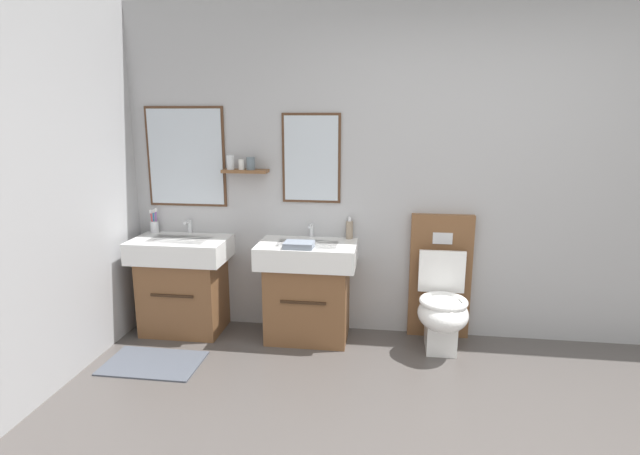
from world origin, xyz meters
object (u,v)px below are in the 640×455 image
Objects in this scene: toothbrush_cup at (154,226)px; soap_dispenser at (349,229)px; vanity_sink_left at (183,282)px; folded_hand_towel at (299,245)px; vanity_sink_right at (308,287)px; toilet at (441,299)px.

soap_dispenser is at bearing 0.36° from toothbrush_cup.
folded_hand_towel is at bearing -8.59° from vanity_sink_left.
toilet is at bearing 0.57° from vanity_sink_right.
vanity_sink_right is 0.57m from soap_dispenser.
vanity_sink_right is 0.42m from folded_hand_towel.
soap_dispenser is at bearing 30.32° from vanity_sink_right.
vanity_sink_right is at bearing -149.68° from soap_dispenser.
toilet is 2.42m from toothbrush_cup.
vanity_sink_right is 1.04m from toilet.
toothbrush_cup is 1.17× the size of soap_dispenser.
vanity_sink_left is 0.54m from toothbrush_cup.
toilet is at bearing -3.88° from toothbrush_cup.
folded_hand_towel is (-1.07, -0.16, 0.43)m from toilet.
toothbrush_cup is 0.95× the size of folded_hand_towel.
toothbrush_cup is 1.64m from soap_dispenser.
soap_dispenser is 0.48m from folded_hand_towel.
vanity_sink_right is (1.03, 0.00, 0.00)m from vanity_sink_left.
vanity_sink_left is 4.43× the size of soap_dispenser.
vanity_sink_left and vanity_sink_right have the same top height.
folded_hand_towel is at bearing -171.52° from toilet.
soap_dispenser is at bearing 7.69° from vanity_sink_left.
toothbrush_cup reaches higher than folded_hand_towel.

